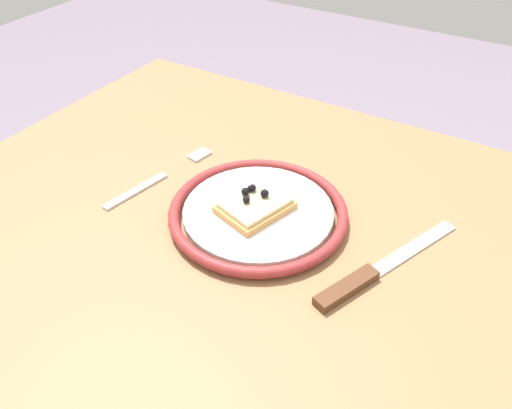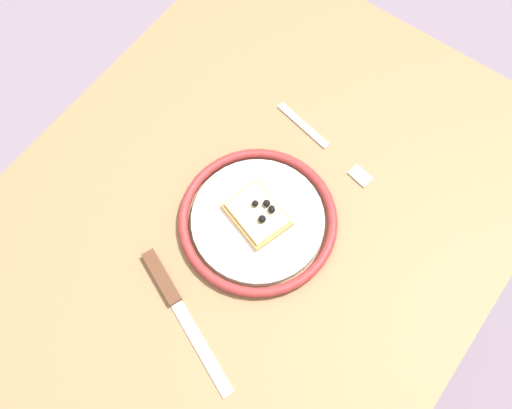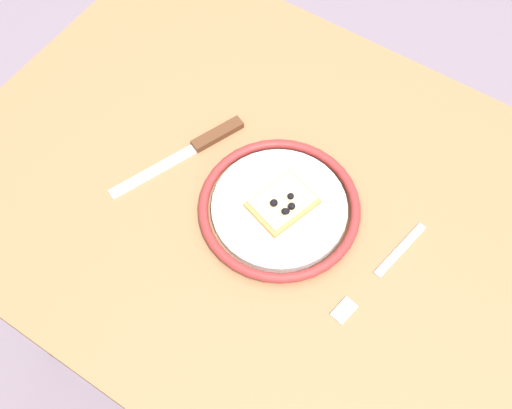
# 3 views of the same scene
# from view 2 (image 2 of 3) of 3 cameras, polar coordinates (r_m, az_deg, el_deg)

# --- Properties ---
(ground_plane) EXTENTS (6.00, 6.00, 0.00)m
(ground_plane) POSITION_cam_2_polar(r_m,az_deg,el_deg) (1.65, -0.82, -11.90)
(ground_plane) COLOR gray
(dining_table) EXTENTS (0.99, 0.73, 0.75)m
(dining_table) POSITION_cam_2_polar(r_m,az_deg,el_deg) (1.03, -1.28, -4.74)
(dining_table) COLOR #936D47
(dining_table) RESTS_ON ground_plane
(plate) EXTENTS (0.24, 0.24, 0.02)m
(plate) POSITION_cam_2_polar(r_m,az_deg,el_deg) (0.92, 0.17, -1.48)
(plate) COLOR white
(plate) RESTS_ON dining_table
(pizza_slice_near) EXTENTS (0.09, 0.11, 0.03)m
(pizza_slice_near) POSITION_cam_2_polar(r_m,az_deg,el_deg) (0.91, 0.14, -0.90)
(pizza_slice_near) COLOR tan
(pizza_slice_near) RESTS_ON plate
(knife) EXTENTS (0.11, 0.23, 0.01)m
(knife) POSITION_cam_2_polar(r_m,az_deg,el_deg) (0.90, -7.93, -8.58)
(knife) COLOR silver
(knife) RESTS_ON dining_table
(fork) EXTENTS (0.05, 0.20, 0.00)m
(fork) POSITION_cam_2_polar(r_m,az_deg,el_deg) (0.99, 6.46, 5.72)
(fork) COLOR silver
(fork) RESTS_ON dining_table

